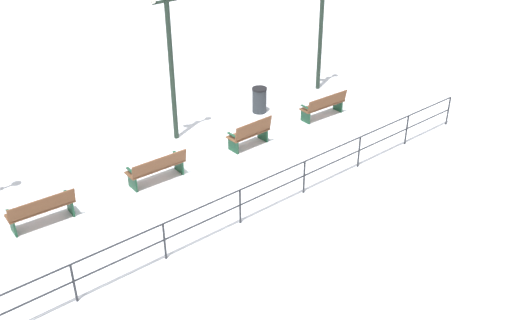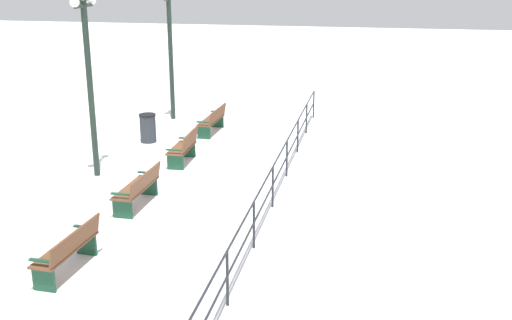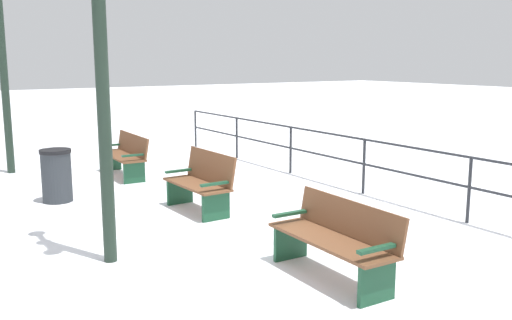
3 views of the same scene
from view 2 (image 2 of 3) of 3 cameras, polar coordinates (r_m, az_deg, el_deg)
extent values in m
plane|color=white|center=(15.99, -8.89, -2.03)|extent=(80.00, 80.00, 0.00)
cube|color=brown|center=(20.29, -4.17, 3.66)|extent=(0.53, 1.71, 0.04)
cube|color=brown|center=(20.17, -3.54, 4.23)|extent=(0.17, 1.70, 0.41)
cube|color=#19472D|center=(21.03, -3.55, 3.58)|extent=(0.42, 0.07, 0.42)
cube|color=#19472D|center=(19.65, -4.80, 2.54)|extent=(0.42, 0.07, 0.42)
cube|color=#19472D|center=(20.96, -3.62, 4.47)|extent=(0.42, 0.09, 0.04)
cube|color=#19472D|center=(19.58, -4.88, 3.48)|extent=(0.42, 0.09, 0.04)
cube|color=brown|center=(17.28, -6.85, 1.09)|extent=(0.53, 1.39, 0.04)
cube|color=brown|center=(17.14, -6.07, 1.87)|extent=(0.14, 1.38, 0.48)
cube|color=#19472D|center=(17.88, -6.29, 0.96)|extent=(0.45, 0.06, 0.44)
cube|color=#19472D|center=(16.80, -7.40, -0.19)|extent=(0.45, 0.06, 0.44)
cube|color=#19472D|center=(17.79, -6.39, 2.01)|extent=(0.45, 0.08, 0.04)
cube|color=#19472D|center=(16.71, -7.51, 0.92)|extent=(0.45, 0.08, 0.04)
cube|color=brown|center=(14.41, -10.99, -2.52)|extent=(0.55, 1.68, 0.04)
cube|color=brown|center=(14.24, -10.09, -1.82)|extent=(0.15, 1.67, 0.38)
cube|color=#19472D|center=(15.11, -9.84, -2.37)|extent=(0.46, 0.06, 0.44)
cube|color=#19472D|center=(13.86, -12.13, -4.39)|extent=(0.46, 0.06, 0.44)
cube|color=#19472D|center=(15.01, -9.98, -1.14)|extent=(0.46, 0.08, 0.04)
cube|color=#19472D|center=(13.75, -12.29, -3.07)|extent=(0.46, 0.08, 0.04)
cube|color=brown|center=(11.73, -17.10, -7.81)|extent=(0.56, 1.66, 0.04)
cube|color=brown|center=(11.52, -16.19, -7.03)|extent=(0.20, 1.64, 0.39)
cube|color=#19472D|center=(12.37, -15.29, -7.41)|extent=(0.42, 0.07, 0.45)
cube|color=#19472D|center=(11.29, -18.88, -10.30)|extent=(0.42, 0.07, 0.45)
cube|color=#19472D|center=(12.24, -15.50, -5.93)|extent=(0.42, 0.09, 0.04)
cube|color=#19472D|center=(11.15, -19.15, -8.71)|extent=(0.42, 0.09, 0.04)
cylinder|color=#1E2D23|center=(22.01, -7.81, 9.17)|extent=(0.16, 0.16, 4.25)
cylinder|color=#1E2D23|center=(16.27, -14.93, 6.08)|extent=(0.15, 0.15, 4.45)
cylinder|color=#1E2D23|center=(16.00, -15.54, 13.47)|extent=(0.09, 0.89, 0.09)
sphere|color=white|center=(16.39, -14.87, 13.99)|extent=(0.24, 0.24, 0.24)
sphere|color=white|center=(15.59, -16.31, 13.70)|extent=(0.24, 0.24, 0.24)
cylinder|color=#26282D|center=(22.34, 5.31, 5.10)|extent=(0.05, 0.05, 0.97)
cylinder|color=#26282D|center=(20.24, 4.65, 3.79)|extent=(0.05, 0.05, 0.97)
cylinder|color=#26282D|center=(18.16, 3.85, 2.17)|extent=(0.05, 0.05, 0.97)
cylinder|color=#26282D|center=(16.10, 2.84, 0.13)|extent=(0.05, 0.05, 0.97)
cylinder|color=#26282D|center=(14.07, 1.54, -2.50)|extent=(0.05, 0.05, 0.97)
cylinder|color=#26282D|center=(12.09, -0.20, -6.00)|extent=(0.05, 0.05, 0.97)
cylinder|color=#26282D|center=(10.19, -2.64, -10.82)|extent=(0.05, 0.05, 0.97)
cylinder|color=#26282D|center=(14.93, 2.26, 0.67)|extent=(0.04, 15.19, 0.04)
cylinder|color=#26282D|center=(15.06, 2.24, -0.92)|extent=(0.04, 15.19, 0.04)
cylinder|color=#2D3338|center=(19.50, -9.87, 2.82)|extent=(0.49, 0.49, 0.83)
cylinder|color=black|center=(19.39, -9.94, 4.09)|extent=(0.51, 0.51, 0.06)
camera|label=1|loc=(9.80, 70.52, 26.71)|focal=41.46mm
camera|label=3|loc=(12.49, -36.27, 0.40)|focal=39.76mm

